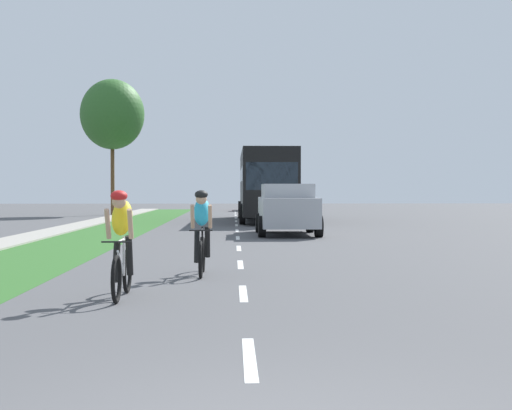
# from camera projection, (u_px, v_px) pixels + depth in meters

# --- Properties ---
(ground_plane) EXTENTS (120.00, 120.00, 0.00)m
(ground_plane) POSITION_uv_depth(u_px,v_px,m) (238.00, 237.00, 24.41)
(ground_plane) COLOR #4C4C4F
(grass_verge) EXTENTS (2.83, 70.00, 0.01)m
(grass_verge) POSITION_uv_depth(u_px,v_px,m) (93.00, 237.00, 24.26)
(grass_verge) COLOR #2D6026
(grass_verge) RESTS_ON ground_plane
(sidewalk_concrete) EXTENTS (1.37, 70.00, 0.10)m
(sidewalk_concrete) POSITION_uv_depth(u_px,v_px,m) (29.00, 238.00, 24.19)
(sidewalk_concrete) COLOR #9E998E
(sidewalk_concrete) RESTS_ON ground_plane
(lane_markings_center) EXTENTS (0.12, 53.49, 0.01)m
(lane_markings_center) POSITION_uv_depth(u_px,v_px,m) (237.00, 231.00, 28.40)
(lane_markings_center) COLOR white
(lane_markings_center) RESTS_ON ground_plane
(cyclist_lead) EXTENTS (0.42, 1.72, 1.58)m
(cyclist_lead) POSITION_uv_depth(u_px,v_px,m) (122.00, 243.00, 10.66)
(cyclist_lead) COLOR black
(cyclist_lead) RESTS_ON ground_plane
(cyclist_trailing) EXTENTS (0.42, 1.72, 1.58)m
(cyclist_trailing) POSITION_uv_depth(u_px,v_px,m) (202.00, 232.00, 13.54)
(cyclist_trailing) COLOR black
(cyclist_trailing) RESTS_ON ground_plane
(suv_silver) EXTENTS (2.15, 4.70, 1.79)m
(suv_silver) POSITION_uv_depth(u_px,v_px,m) (287.00, 208.00, 25.87)
(suv_silver) COLOR #A5A8AD
(suv_silver) RESTS_ON ground_plane
(bus_black) EXTENTS (2.78, 11.60, 3.48)m
(bus_black) POSITION_uv_depth(u_px,v_px,m) (266.00, 182.00, 37.26)
(bus_black) COLOR black
(bus_black) RESTS_ON ground_plane
(pickup_red) EXTENTS (2.22, 5.10, 1.64)m
(pickup_red) POSITION_uv_depth(u_px,v_px,m) (256.00, 200.00, 55.73)
(pickup_red) COLOR red
(pickup_red) RESTS_ON ground_plane
(street_tree_far) EXTENTS (4.00, 4.00, 8.52)m
(street_tree_far) POSITION_uv_depth(u_px,v_px,m) (112.00, 115.00, 45.87)
(street_tree_far) COLOR brown
(street_tree_far) RESTS_ON ground_plane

